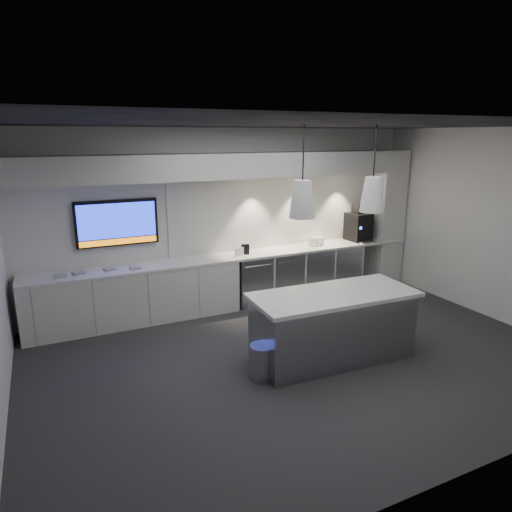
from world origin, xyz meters
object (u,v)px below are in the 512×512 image
island (333,326)px  coffee_machine (358,226)px  bin (262,362)px  wall_tv (117,223)px

island → coffee_machine: size_ratio=3.13×
bin → coffee_machine: 4.21m
wall_tv → island: (2.25, -2.64, -1.10)m
wall_tv → island: 3.64m
island → coffee_machine: coffee_machine is taller
wall_tv → bin: size_ratio=2.90×
island → coffee_machine: 3.34m
wall_tv → island: size_ratio=0.57×
wall_tv → bin: (1.18, -2.71, -1.34)m
island → bin: island is taller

